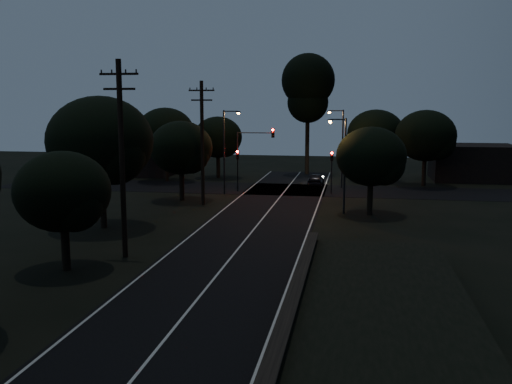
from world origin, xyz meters
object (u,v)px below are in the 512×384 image
(utility_pole_far, at_px, (202,141))
(streetlight_a, at_px, (226,146))
(streetlight_b, at_px, (341,143))
(utility_pole_mid, at_px, (122,156))
(signal_left, at_px, (238,163))
(signal_right, at_px, (332,165))
(streetlight_c, at_px, (343,159))
(signal_mast, at_px, (254,148))
(tall_pine, at_px, (308,88))
(car, at_px, (316,179))

(utility_pole_far, height_order, streetlight_a, utility_pole_far)
(streetlight_b, bearing_deg, utility_pole_mid, -111.30)
(signal_left, bearing_deg, streetlight_b, 22.05)
(utility_pole_far, bearing_deg, signal_right, 37.00)
(streetlight_c, bearing_deg, signal_mast, 131.19)
(signal_right, bearing_deg, utility_pole_far, -143.00)
(utility_pole_far, xyz_separation_m, tall_pine, (7.00, 23.00, 5.04))
(utility_pole_mid, height_order, streetlight_b, utility_pole_mid)
(streetlight_b, xyz_separation_m, streetlight_c, (0.52, -14.00, -0.29))
(tall_pine, bearing_deg, utility_pole_mid, -99.93)
(signal_right, distance_m, car, 5.98)
(signal_mast, distance_m, streetlight_c, 13.28)
(utility_pole_mid, xyz_separation_m, streetlight_b, (11.31, 29.00, -1.10))
(signal_right, relative_size, streetlight_b, 0.51)
(tall_pine, bearing_deg, utility_pole_far, -106.93)
(streetlight_a, bearing_deg, utility_pole_mid, -91.73)
(tall_pine, distance_m, signal_mast, 16.70)
(utility_pole_mid, distance_m, car, 31.90)
(utility_pole_mid, height_order, streetlight_c, utility_pole_mid)
(streetlight_b, bearing_deg, streetlight_c, -87.86)
(utility_pole_mid, xyz_separation_m, signal_mast, (3.09, 24.99, -1.40))
(tall_pine, height_order, signal_left, tall_pine)
(utility_pole_far, distance_m, tall_pine, 24.56)
(signal_right, height_order, streetlight_c, streetlight_c)
(streetlight_a, bearing_deg, signal_right, 11.34)
(utility_pole_mid, height_order, tall_pine, tall_pine)
(signal_mast, relative_size, streetlight_c, 0.83)
(tall_pine, bearing_deg, car, -79.78)
(signal_left, bearing_deg, signal_right, 0.00)
(signal_left, xyz_separation_m, car, (7.36, 5.27, -2.16))
(signal_mast, bearing_deg, streetlight_c, -48.81)
(utility_pole_mid, height_order, signal_right, utility_pole_mid)
(car, bearing_deg, signal_right, 109.93)
(car, bearing_deg, signal_left, 36.25)
(utility_pole_far, bearing_deg, signal_left, 80.06)
(tall_pine, height_order, signal_right, tall_pine)
(signal_right, bearing_deg, signal_mast, 179.97)
(utility_pole_mid, xyz_separation_m, car, (8.76, 30.25, -5.07))
(signal_mast, relative_size, car, 1.58)
(signal_left, xyz_separation_m, streetlight_c, (10.43, -9.99, 1.51))
(streetlight_c, bearing_deg, signal_right, 97.02)
(utility_pole_mid, distance_m, signal_right, 27.30)
(signal_left, relative_size, streetlight_b, 0.51)
(utility_pole_far, height_order, signal_right, utility_pole_far)
(streetlight_a, xyz_separation_m, streetlight_c, (11.14, -8.00, -0.29))
(utility_pole_mid, height_order, utility_pole_far, utility_pole_mid)
(streetlight_c, bearing_deg, utility_pole_mid, -128.26)
(utility_pole_far, height_order, streetlight_c, utility_pole_far)
(utility_pole_mid, relative_size, tall_pine, 0.75)
(tall_pine, bearing_deg, streetlight_c, -79.07)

